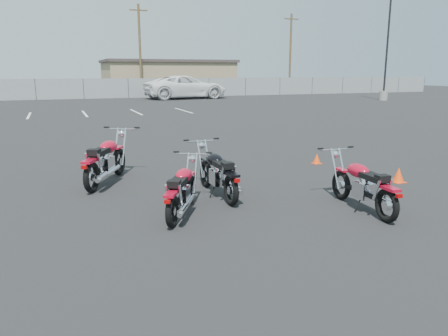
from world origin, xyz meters
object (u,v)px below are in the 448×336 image
object	(u,v)px
motorcycle_second_black	(218,173)
white_van	(186,80)
motorcycle_third_red	(182,190)
motorcycle_rear_red	(363,186)
motorcycle_front_red	(106,161)

from	to	relation	value
motorcycle_second_black	white_van	xyz separation A→B (m)	(8.48, 30.97, 1.18)
motorcycle_third_red	white_van	xyz separation A→B (m)	(9.46, 31.84, 1.21)
white_van	motorcycle_rear_red	bearing A→B (deg)	163.89
motorcycle_front_red	motorcycle_third_red	world-z (taller)	motorcycle_front_red
motorcycle_third_red	motorcycle_rear_red	world-z (taller)	motorcycle_rear_red
motorcycle_front_red	motorcycle_third_red	bearing A→B (deg)	-70.43
motorcycle_rear_red	white_van	world-z (taller)	white_van
motorcycle_second_black	motorcycle_third_red	bearing A→B (deg)	-138.61
motorcycle_front_red	motorcycle_second_black	world-z (taller)	motorcycle_front_red
motorcycle_third_red	motorcycle_second_black	bearing A→B (deg)	41.39
motorcycle_front_red	motorcycle_second_black	xyz separation A→B (m)	(1.94, -1.83, -0.05)
white_van	motorcycle_second_black	bearing A→B (deg)	159.65
motorcycle_rear_red	white_van	distance (m)	33.41
motorcycle_second_black	motorcycle_rear_red	bearing A→B (deg)	-40.87
motorcycle_second_black	motorcycle_third_red	distance (m)	1.31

